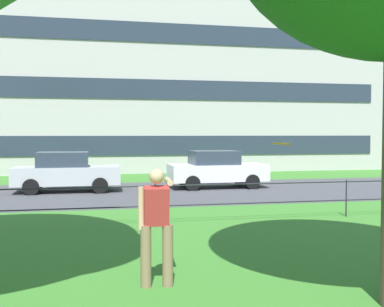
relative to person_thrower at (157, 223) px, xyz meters
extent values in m
cube|color=#424247|center=(0.59, 11.08, -0.94)|extent=(80.00, 7.57, 0.01)
cylinder|color=#232328|center=(0.59, 4.77, -0.44)|extent=(0.04, 0.04, 1.00)
cylinder|color=#232328|center=(5.80, 4.77, -0.44)|extent=(0.04, 0.04, 1.00)
cylinder|color=#232328|center=(0.59, 4.77, -0.49)|extent=(31.21, 0.03, 0.03)
cylinder|color=#232328|center=(0.59, 4.77, 0.01)|extent=(31.21, 0.03, 0.03)
cylinder|color=#846B4C|center=(-0.16, 0.00, -0.48)|extent=(0.16, 0.16, 0.91)
cylinder|color=#846B4C|center=(0.16, -0.03, -0.48)|extent=(0.16, 0.16, 0.91)
cube|color=#B22D2D|center=(0.00, -0.01, 0.25)|extent=(0.38, 0.34, 0.59)
sphere|color=tan|center=(0.00, -0.01, 0.68)|extent=(0.22, 0.22, 0.22)
cylinder|color=tan|center=(0.22, 0.28, 0.58)|extent=(0.14, 0.63, 0.10)
cylinder|color=tan|center=(-0.22, 0.00, 0.22)|extent=(0.09, 0.09, 0.62)
cylinder|color=orange|center=(1.86, -0.20, 1.16)|extent=(0.36, 0.36, 0.04)
cube|color=#B7BABF|center=(-1.90, 12.00, -0.30)|extent=(4.01, 1.72, 0.68)
cube|color=#2D3847|center=(-2.05, 12.00, 0.32)|extent=(1.91, 1.53, 0.56)
cylinder|color=black|center=(-0.66, 12.80, -0.64)|extent=(0.60, 0.20, 0.60)
cylinder|color=black|center=(-0.67, 11.19, -0.64)|extent=(0.60, 0.20, 0.60)
cylinder|color=black|center=(-3.14, 12.81, -0.64)|extent=(0.60, 0.20, 0.60)
cylinder|color=black|center=(-3.15, 11.20, -0.64)|extent=(0.60, 0.20, 0.60)
cube|color=silver|center=(4.14, 12.12, -0.30)|extent=(4.02, 1.76, 0.68)
cube|color=#2D3847|center=(3.99, 12.12, 0.32)|extent=(1.92, 1.55, 0.56)
cylinder|color=black|center=(5.37, 12.95, -0.64)|extent=(0.60, 0.21, 0.60)
cylinder|color=black|center=(5.39, 11.34, -0.64)|extent=(0.60, 0.21, 0.60)
cylinder|color=black|center=(2.89, 12.91, -0.64)|extent=(0.60, 0.21, 0.60)
cylinder|color=black|center=(2.91, 11.30, -0.64)|extent=(0.60, 0.21, 0.60)
cube|color=#B7B2AD|center=(4.25, 25.06, 8.52)|extent=(27.80, 10.83, 18.93)
cube|color=#283342|center=(4.25, 19.62, 0.64)|extent=(23.35, 0.06, 1.10)
cube|color=#283342|center=(4.25, 19.62, 3.79)|extent=(23.35, 0.06, 1.10)
cube|color=#283342|center=(4.25, 19.62, 6.95)|extent=(23.35, 0.06, 1.10)
camera|label=1|loc=(-0.90, -6.84, 1.31)|focal=44.27mm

